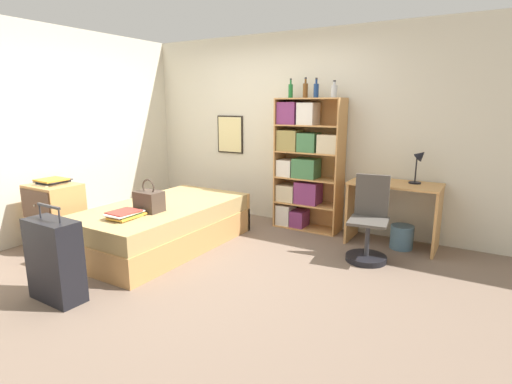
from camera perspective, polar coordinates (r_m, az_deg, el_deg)
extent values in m
plane|color=#756051|center=(4.55, -7.26, -9.00)|extent=(14.00, 14.00, 0.00)
cube|color=beige|center=(5.71, 3.30, 8.89)|extent=(10.00, 0.06, 2.60)
cube|color=black|center=(6.09, -3.71, 8.20)|extent=(0.45, 0.02, 0.56)
cube|color=beige|center=(6.08, -3.78, 8.20)|extent=(0.41, 0.01, 0.52)
cube|color=beige|center=(5.82, -24.63, 7.86)|extent=(0.06, 10.00, 2.60)
cube|color=tan|center=(4.89, -13.13, -5.81)|extent=(1.15, 2.07, 0.30)
cube|color=tan|center=(4.81, -13.28, -2.97)|extent=(1.12, 2.04, 0.20)
cube|color=tan|center=(5.60, -6.01, -2.12)|extent=(1.15, 0.04, 0.50)
cube|color=#47382D|center=(4.51, -15.02, -1.31)|extent=(0.29, 0.21, 0.22)
torus|color=#47382D|center=(4.47, -15.14, 0.71)|extent=(0.17, 0.02, 0.17)
cube|color=#99894C|center=(4.35, -18.14, -3.46)|extent=(0.25, 0.31, 0.01)
cube|color=gold|center=(4.34, -17.95, -3.26)|extent=(0.25, 0.37, 0.02)
cube|color=#427A4C|center=(4.34, -18.21, -3.08)|extent=(0.22, 0.28, 0.01)
cube|color=#7A336B|center=(4.33, -18.38, -3.00)|extent=(0.22, 0.32, 0.01)
cube|color=silver|center=(4.33, -18.28, -2.87)|extent=(0.25, 0.36, 0.01)
cube|color=#B2382D|center=(4.33, -18.36, -2.70)|extent=(0.27, 0.30, 0.01)
cube|color=black|center=(3.84, -26.80, -8.72)|extent=(0.51, 0.25, 0.71)
cylinder|color=#2D2D33|center=(3.84, -28.49, -2.38)|extent=(0.01, 0.01, 0.12)
cylinder|color=#2D2D33|center=(3.60, -26.29, -3.05)|extent=(0.01, 0.01, 0.12)
cube|color=#2D2D33|center=(3.71, -27.52, -1.81)|extent=(0.31, 0.03, 0.02)
cube|color=tan|center=(5.20, -26.66, -3.11)|extent=(0.57, 0.44, 0.76)
cube|color=#513828|center=(5.14, -28.57, -5.57)|extent=(0.53, 0.01, 0.34)
sphere|color=#B2A893|center=(5.13, -28.68, -5.60)|extent=(0.02, 0.02, 0.02)
cube|color=#513828|center=(5.05, -28.99, -1.69)|extent=(0.53, 0.01, 0.34)
sphere|color=#B2A893|center=(5.04, -29.10, -1.72)|extent=(0.02, 0.02, 0.02)
cube|color=beige|center=(5.17, -27.10, 1.14)|extent=(0.28, 0.37, 0.01)
cube|color=#232328|center=(5.16, -26.95, 1.31)|extent=(0.24, 0.29, 0.02)
cube|color=#232328|center=(5.16, -26.98, 1.47)|extent=(0.33, 0.35, 0.01)
cube|color=gold|center=(5.14, -27.18, 1.58)|extent=(0.29, 0.28, 0.02)
cube|color=tan|center=(5.49, 3.41, 4.18)|extent=(0.02, 0.35, 1.73)
cube|color=tan|center=(5.16, 11.94, 3.39)|extent=(0.02, 0.35, 1.73)
cube|color=tan|center=(5.47, 8.26, 4.04)|extent=(0.88, 0.01, 1.73)
cube|color=tan|center=(5.50, 7.29, -5.03)|extent=(0.84, 0.35, 0.02)
cube|color=tan|center=(5.41, 7.39, -1.63)|extent=(0.84, 0.35, 0.02)
cube|color=tan|center=(5.34, 7.49, 1.97)|extent=(0.84, 0.35, 0.02)
cube|color=tan|center=(5.29, 7.60, 5.66)|extent=(0.84, 0.35, 0.02)
cube|color=tan|center=(5.26, 7.71, 9.41)|extent=(0.84, 0.35, 0.02)
cube|color=tan|center=(5.25, 7.82, 13.08)|extent=(0.84, 0.35, 0.02)
cube|color=silver|center=(5.57, 4.32, -3.15)|extent=(0.20, 0.26, 0.28)
cube|color=#7A336B|center=(5.49, 6.23, -3.74)|extent=(0.19, 0.26, 0.22)
cube|color=beige|center=(5.48, 4.63, -0.08)|extent=(0.25, 0.26, 0.22)
cube|color=#7A336B|center=(5.36, 7.48, -0.09)|extent=(0.31, 0.26, 0.29)
cube|color=silver|center=(5.43, 4.48, 3.50)|extent=(0.21, 0.26, 0.22)
cube|color=#427A4C|center=(5.31, 7.19, 3.41)|extent=(0.32, 0.26, 0.25)
cube|color=#99894C|center=(5.37, 4.88, 7.38)|extent=(0.28, 0.26, 0.27)
cube|color=#427A4C|center=(5.26, 7.60, 7.05)|extent=(0.24, 0.26, 0.24)
cube|color=beige|center=(5.15, 10.49, 6.79)|extent=(0.25, 0.26, 0.23)
cube|color=#7A336B|center=(5.35, 4.82, 11.16)|extent=(0.25, 0.26, 0.29)
cube|color=silver|center=(5.24, 7.49, 11.03)|extent=(0.22, 0.26, 0.28)
cylinder|color=#1E6B2D|center=(5.41, 4.96, 14.15)|extent=(0.06, 0.06, 0.17)
cylinder|color=#1E6B2D|center=(5.41, 4.99, 15.36)|extent=(0.02, 0.02, 0.05)
cylinder|color=#232328|center=(5.42, 5.00, 15.76)|extent=(0.03, 0.03, 0.02)
cylinder|color=brown|center=(5.33, 7.07, 14.16)|extent=(0.07, 0.07, 0.18)
cylinder|color=brown|center=(5.33, 7.10, 15.43)|extent=(0.03, 0.03, 0.06)
cylinder|color=#232328|center=(5.33, 7.11, 15.84)|extent=(0.03, 0.03, 0.02)
cylinder|color=navy|center=(5.20, 8.59, 14.10)|extent=(0.06, 0.06, 0.17)
cylinder|color=navy|center=(5.20, 8.63, 15.33)|extent=(0.03, 0.03, 0.05)
cylinder|color=#232328|center=(5.21, 8.64, 15.73)|extent=(0.03, 0.03, 0.02)
cylinder|color=#B7BCC1|center=(5.14, 11.09, 13.89)|extent=(0.08, 0.08, 0.15)
cylinder|color=#B7BCC1|center=(5.15, 11.14, 14.96)|extent=(0.03, 0.03, 0.05)
cylinder|color=#232328|center=(5.15, 11.15, 15.30)|extent=(0.03, 0.03, 0.02)
cube|color=tan|center=(4.91, 19.27, 1.08)|extent=(1.02, 0.54, 0.02)
cube|color=tan|center=(5.11, 13.61, -2.51)|extent=(0.03, 0.50, 0.73)
cube|color=tan|center=(4.92, 24.52, -3.87)|extent=(0.03, 0.50, 0.73)
cylinder|color=black|center=(4.96, 21.73, 1.24)|extent=(0.14, 0.14, 0.02)
cylinder|color=black|center=(4.93, 21.88, 3.00)|extent=(0.02, 0.02, 0.29)
cone|color=black|center=(4.90, 22.51, 4.91)|extent=(0.15, 0.12, 0.15)
cylinder|color=black|center=(4.52, 15.43, -9.10)|extent=(0.43, 0.43, 0.06)
cylinder|color=#333338|center=(4.45, 15.57, -6.89)|extent=(0.05, 0.05, 0.43)
cube|color=#47423D|center=(4.39, 15.75, -4.07)|extent=(0.44, 0.44, 0.03)
cube|color=#47423D|center=(4.50, 16.25, -0.47)|extent=(0.36, 0.09, 0.46)
cylinder|color=slate|center=(4.98, 20.10, -6.05)|extent=(0.26, 0.26, 0.28)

